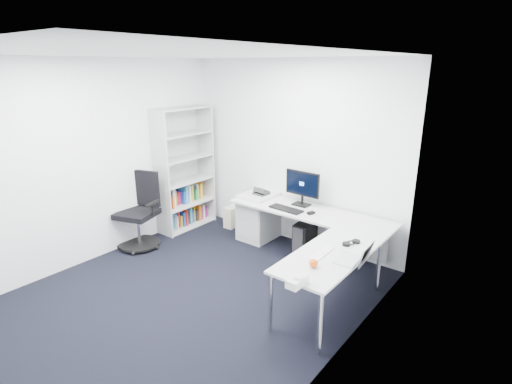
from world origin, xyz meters
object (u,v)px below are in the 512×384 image
Objects in this scene: bookshelf at (184,169)px; task_chair at (137,212)px; monitor at (302,188)px; l_desk at (296,242)px; laptop at (348,250)px.

bookshelf is 1.78× the size of task_chair.
bookshelf is at bearing -166.67° from monitor.
monitor is at bearing 18.27° from task_chair.
l_desk is 2.27m from bookshelf.
laptop is (1.26, -1.16, -0.15)m from monitor.
laptop is at bearing -12.95° from bookshelf.
monitor is at bearing 133.83° from laptop.
monitor reaches higher than laptop.
task_chair is 3.22m from laptop.
l_desk is 7.42× the size of laptop.
laptop is (1.05, -0.69, 0.45)m from l_desk.
bookshelf is 3.32m from laptop.
bookshelf is 2.01m from monitor.
l_desk is 1.34m from laptop.
task_chair is at bearing -142.57° from monitor.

